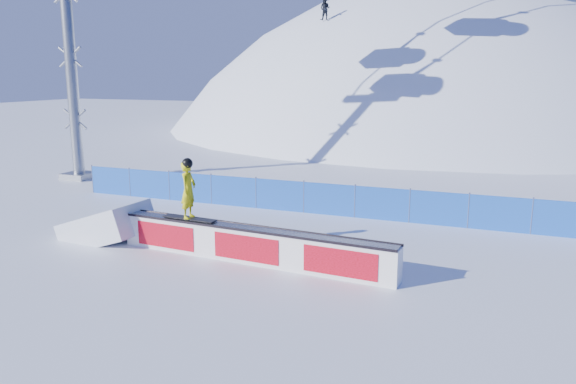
% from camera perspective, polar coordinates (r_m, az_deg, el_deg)
% --- Properties ---
extents(ground, '(160.00, 160.00, 0.00)m').
position_cam_1_polar(ground, '(17.10, -0.41, -5.81)').
color(ground, white).
rests_on(ground, ground).
extents(snow_hill, '(64.00, 64.00, 64.00)m').
position_cam_1_polar(snow_hill, '(61.94, 14.57, -10.46)').
color(snow_hill, white).
rests_on(snow_hill, ground).
extents(safety_fence, '(22.05, 0.05, 1.30)m').
position_cam_1_polar(safety_fence, '(21.04, 4.18, -0.75)').
color(safety_fence, blue).
rests_on(safety_fence, ground).
extents(rail_box, '(8.53, 1.22, 1.02)m').
position_cam_1_polar(rail_box, '(15.85, -3.80, -5.38)').
color(rail_box, white).
rests_on(rail_box, ground).
extents(snow_ramp, '(2.93, 1.95, 1.75)m').
position_cam_1_polar(snow_ramp, '(19.09, -17.86, -4.50)').
color(snow_ramp, white).
rests_on(snow_ramp, ground).
extents(snowboarder, '(1.75, 0.64, 1.81)m').
position_cam_1_polar(snowboarder, '(16.59, -10.09, 0.28)').
color(snowboarder, black).
rests_on(snowboarder, rail_box).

